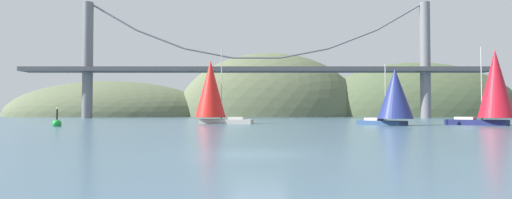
# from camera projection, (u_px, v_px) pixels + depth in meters

# --- Properties ---
(ground_plane) EXTENTS (360.00, 360.00, 0.00)m
(ground_plane) POSITION_uv_depth(u_px,v_px,m) (258.00, 154.00, 18.03)
(ground_plane) COLOR #426075
(headland_center) EXTENTS (69.73, 44.00, 47.76)m
(headland_center) POSITION_uv_depth(u_px,v_px,m) (269.00, 116.00, 152.99)
(headland_center) COLOR #5B6647
(headland_center) RESTS_ON ground_plane
(headland_right) EXTENTS (78.31, 44.00, 40.47)m
(headland_right) POSITION_uv_depth(u_px,v_px,m) (414.00, 116.00, 153.12)
(headland_right) COLOR #4C5B3D
(headland_right) RESTS_ON ground_plane
(headland_left) EXTENTS (78.53, 44.00, 26.58)m
(headland_left) POSITION_uv_depth(u_px,v_px,m) (109.00, 116.00, 152.84)
(headland_left) COLOR #5B6647
(headland_left) RESTS_ON ground_plane
(suspension_bridge) EXTENTS (130.36, 6.00, 32.69)m
(suspension_bridge) POSITION_uv_depth(u_px,v_px,m) (256.00, 66.00, 113.42)
(suspension_bridge) COLOR slate
(suspension_bridge) RESTS_ON ground_plane
(sailboat_crimson_sail) EXTENTS (8.32, 8.32, 10.74)m
(sailboat_crimson_sail) POSITION_uv_depth(u_px,v_px,m) (493.00, 86.00, 54.62)
(sailboat_crimson_sail) COLOR #191E4C
(sailboat_crimson_sail) RESTS_ON ground_plane
(sailboat_navy_sail) EXTENTS (7.53, 8.45, 8.44)m
(sailboat_navy_sail) POSITION_uv_depth(u_px,v_px,m) (393.00, 95.00, 54.93)
(sailboat_navy_sail) COLOR navy
(sailboat_navy_sail) RESTS_ON ground_plane
(sailboat_red_spinnaker) EXTENTS (9.34, 5.39, 11.46)m
(sailboat_red_spinnaker) POSITION_uv_depth(u_px,v_px,m) (211.00, 91.00, 62.38)
(sailboat_red_spinnaker) COLOR #B7B2A8
(sailboat_red_spinnaker) RESTS_ON ground_plane
(channel_buoy) EXTENTS (1.10, 1.10, 2.64)m
(channel_buoy) POSITION_uv_depth(u_px,v_px,m) (56.00, 123.00, 51.19)
(channel_buoy) COLOR green
(channel_buoy) RESTS_ON ground_plane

